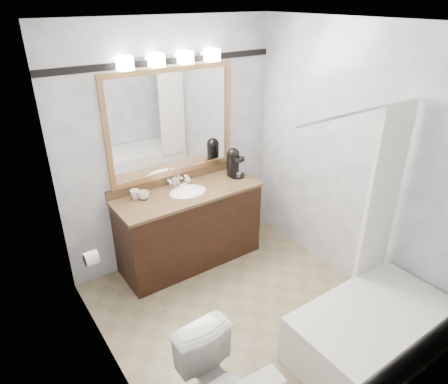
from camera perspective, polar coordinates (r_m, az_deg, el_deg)
The scene contains 13 objects.
room at distance 3.16m, azimuth 3.84°, elevation -0.16°, with size 2.42×2.62×2.52m.
vanity at distance 4.30m, azimuth -4.95°, elevation -4.80°, with size 1.53×0.58×0.97m.
mirror at distance 4.08m, azimuth -7.45°, elevation 9.66°, with size 1.40×0.04×1.10m.
vanity_light_bar at distance 3.90m, azimuth -7.62°, elevation 18.42°, with size 1.02×0.14×0.12m.
accent_stripe at distance 3.96m, azimuth -8.06°, elevation 18.03°, with size 2.40×0.01×0.06m, color black.
bathtub at distance 3.58m, azimuth 20.16°, elevation -17.27°, with size 1.30×0.75×1.96m.
tp_roll at distance 3.53m, azimuth -18.45°, elevation -8.94°, with size 0.12×0.12×0.11m, color white.
coffee_maker at distance 4.38m, azimuth 1.37°, elevation 4.36°, with size 0.18×0.21×0.32m.
cup_left at distance 4.00m, azimuth -11.41°, elevation -0.44°, with size 0.10×0.10×0.08m, color white.
cup_right at distance 4.02m, azimuth -12.58°, elevation -0.31°, with size 0.10×0.10×0.09m, color white.
soap_bottle_a at distance 4.24m, azimuth -7.05°, elevation 1.69°, with size 0.05×0.05×0.11m, color white.
soap_bottle_b at distance 4.27m, azimuth -5.22°, elevation 1.87°, with size 0.07×0.07×0.09m, color white.
soap_bar at distance 4.19m, azimuth -5.81°, elevation 0.88°, with size 0.08×0.05×0.03m, color beige.
Camera 1 is at (-1.79, -2.19, 2.67)m, focal length 32.00 mm.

